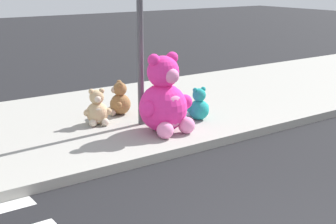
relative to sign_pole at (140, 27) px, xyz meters
The scene contains 7 objects.
sidewalk 2.19m from the sign_pole, 141.29° to the left, with size 28.00×4.40×0.15m, color #9E9B93.
sign_pole is the anchor object (origin of this frame).
plush_pink_large 1.31m from the sign_pole, 81.38° to the right, with size 1.03×0.90×1.33m.
plush_lavender 1.64m from the sign_pole, ahead, with size 0.38×0.34×0.49m.
plush_brown 1.63m from the sign_pole, 90.36° to the left, with size 0.46×0.47×0.64m.
plush_tan 1.64m from the sign_pole, 145.01° to the left, with size 0.48×0.46×0.64m.
plush_teal 1.80m from the sign_pole, 19.42° to the right, with size 0.46×0.42×0.60m.
Camera 1 is at (-3.40, -2.64, 2.69)m, focal length 52.40 mm.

